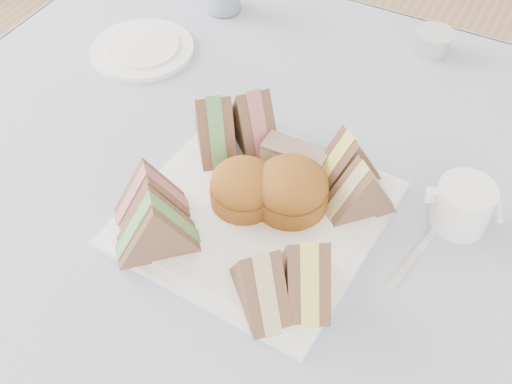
% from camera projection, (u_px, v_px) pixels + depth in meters
% --- Properties ---
extents(table, '(0.90, 0.90, 0.74)m').
position_uv_depth(table, '(229.00, 313.00, 1.19)').
color(table, brown).
rests_on(table, floor).
extents(tablecloth, '(1.02, 1.02, 0.01)m').
position_uv_depth(tablecloth, '(221.00, 175.00, 0.91)').
color(tablecloth, '#9CA6CF').
rests_on(tablecloth, table).
extents(serving_plate, '(0.33, 0.33, 0.01)m').
position_uv_depth(serving_plate, '(256.00, 214.00, 0.85)').
color(serving_plate, white).
rests_on(serving_plate, tablecloth).
extents(sandwich_fl_a, '(0.10, 0.10, 0.09)m').
position_uv_depth(sandwich_fl_a, '(149.00, 192.00, 0.81)').
color(sandwich_fl_a, '#815E49').
rests_on(sandwich_fl_a, serving_plate).
extents(sandwich_fl_b, '(0.11, 0.11, 0.09)m').
position_uv_depth(sandwich_fl_b, '(155.00, 223.00, 0.77)').
color(sandwich_fl_b, '#815E49').
rests_on(sandwich_fl_b, serving_plate).
extents(sandwich_fr_a, '(0.10, 0.11, 0.09)m').
position_uv_depth(sandwich_fr_a, '(307.00, 267.00, 0.73)').
color(sandwich_fr_a, '#815E49').
rests_on(sandwich_fr_a, serving_plate).
extents(sandwich_fr_b, '(0.11, 0.10, 0.09)m').
position_uv_depth(sandwich_fr_b, '(260.00, 277.00, 0.72)').
color(sandwich_fr_b, '#815E49').
rests_on(sandwich_fr_b, serving_plate).
extents(sandwich_bl_a, '(0.10, 0.11, 0.09)m').
position_uv_depth(sandwich_bl_a, '(214.00, 123.00, 0.90)').
color(sandwich_bl_a, '#815E49').
rests_on(sandwich_bl_a, serving_plate).
extents(sandwich_bl_b, '(0.11, 0.11, 0.09)m').
position_uv_depth(sandwich_bl_b, '(253.00, 117.00, 0.90)').
color(sandwich_bl_b, '#815E49').
rests_on(sandwich_bl_b, serving_plate).
extents(sandwich_br_a, '(0.10, 0.10, 0.08)m').
position_uv_depth(sandwich_br_a, '(362.00, 187.00, 0.82)').
color(sandwich_br_a, '#815E49').
rests_on(sandwich_br_a, serving_plate).
extents(sandwich_br_b, '(0.10, 0.10, 0.09)m').
position_uv_depth(sandwich_br_b, '(348.00, 157.00, 0.86)').
color(sandwich_br_b, '#815E49').
rests_on(sandwich_br_b, serving_plate).
extents(scone_left, '(0.10, 0.10, 0.06)m').
position_uv_depth(scone_left, '(244.00, 187.00, 0.84)').
color(scone_left, '#A55921').
rests_on(scone_left, serving_plate).
extents(scone_right, '(0.12, 0.12, 0.07)m').
position_uv_depth(scone_right, '(291.00, 188.00, 0.83)').
color(scone_right, '#A55921').
rests_on(scone_right, serving_plate).
extents(pastry_slice, '(0.09, 0.04, 0.04)m').
position_uv_depth(pastry_slice, '(295.00, 158.00, 0.88)').
color(pastry_slice, beige).
rests_on(pastry_slice, serving_plate).
extents(side_plate, '(0.22, 0.22, 0.01)m').
position_uv_depth(side_plate, '(143.00, 49.00, 1.10)').
color(side_plate, white).
rests_on(side_plate, tablecloth).
extents(tea_strainer, '(0.07, 0.07, 0.04)m').
position_uv_depth(tea_strainer, '(433.00, 43.00, 1.09)').
color(tea_strainer, silver).
rests_on(tea_strainer, tablecloth).
extents(knife, '(0.04, 0.17, 0.00)m').
position_uv_depth(knife, '(352.00, 213.00, 0.86)').
color(knife, silver).
rests_on(knife, tablecloth).
extents(fork, '(0.04, 0.16, 0.00)m').
position_uv_depth(fork, '(421.00, 248.00, 0.82)').
color(fork, silver).
rests_on(fork, tablecloth).
extents(creamer_jug, '(0.10, 0.10, 0.07)m').
position_uv_depth(creamer_jug, '(463.00, 206.00, 0.83)').
color(creamer_jug, white).
rests_on(creamer_jug, tablecloth).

